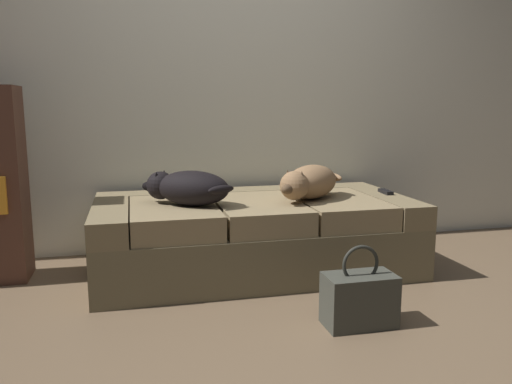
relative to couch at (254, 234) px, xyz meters
name	(u,v)px	position (x,y,z in m)	size (l,w,h in m)	color
ground_plane	(314,347)	(0.00, -1.07, -0.22)	(10.00, 10.00, 0.00)	brown
back_wall	(233,45)	(0.00, 0.60, 1.18)	(6.40, 0.10, 2.80)	silver
couch	(254,234)	(0.00, 0.00, 0.00)	(1.87, 0.95, 0.44)	brown
dog_dark	(187,188)	(-0.41, -0.10, 0.32)	(0.53, 0.44, 0.20)	black
dog_tan	(309,182)	(0.31, -0.09, 0.32)	(0.51, 0.49, 0.20)	olive
tv_remote	(386,192)	(0.86, -0.01, 0.23)	(0.04, 0.15, 0.02)	black
handbag	(359,299)	(0.27, -0.91, -0.09)	(0.32, 0.18, 0.38)	#3A3C33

